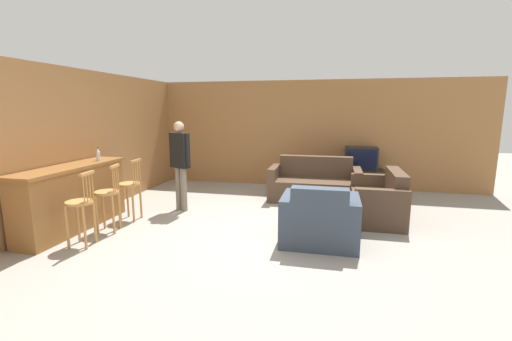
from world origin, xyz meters
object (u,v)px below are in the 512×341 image
object	(u,v)px
bar_chair_mid	(108,197)
couch_far	(315,185)
bottle	(98,155)
tv	(361,158)
bar_chair_far	(130,189)
armchair_near	(320,222)
coffee_table	(319,199)
book_on_table	(315,194)
tv_unit	(360,181)
loveseat_right	(379,201)
person_by_window	(180,160)
bar_chair_near	(81,208)

from	to	relation	value
bar_chair_mid	couch_far	bearing A→B (deg)	40.85
bottle	tv	bearing A→B (deg)	33.91
bar_chair_far	armchair_near	distance (m)	3.28
couch_far	coffee_table	size ratio (longest dim) A/B	2.16
couch_far	book_on_table	bearing A→B (deg)	-86.27
bottle	bar_chair_mid	bearing A→B (deg)	-45.28
book_on_table	tv_unit	bearing A→B (deg)	67.74
coffee_table	bar_chair_far	bearing A→B (deg)	-166.66
bar_chair_far	tv_unit	size ratio (longest dim) A/B	0.98
couch_far	tv	bearing A→B (deg)	44.02
armchair_near	tv_unit	distance (m)	3.47
bar_chair_far	bottle	world-z (taller)	bottle
armchair_near	couch_far	bearing A→B (deg)	94.86
coffee_table	tv	world-z (taller)	tv
tv_unit	tv	xyz separation A→B (m)	(0.00, -0.00, 0.53)
coffee_table	armchair_near	bearing A→B (deg)	-86.80
bar_chair_mid	book_on_table	size ratio (longest dim) A/B	4.70
bottle	loveseat_right	bearing A→B (deg)	12.51
loveseat_right	tv	size ratio (longest dim) A/B	2.02
bar_chair_mid	bar_chair_far	xyz separation A→B (m)	(0.00, 0.60, 0.00)
bar_chair_far	book_on_table	xyz separation A→B (m)	(3.13, 0.77, -0.11)
couch_far	person_by_window	size ratio (longest dim) A/B	1.11
coffee_table	person_by_window	xyz separation A→B (m)	(-2.58, -0.03, 0.61)
bar_chair_near	armchair_near	world-z (taller)	bar_chair_near
tv_unit	book_on_table	distance (m)	2.40
bar_chair_far	bottle	bearing A→B (deg)	-171.81
loveseat_right	bottle	xyz separation A→B (m)	(-4.74, -1.05, 0.82)
couch_far	book_on_table	size ratio (longest dim) A/B	8.26
bar_chair_far	loveseat_right	world-z (taller)	bar_chair_far
bar_chair_mid	bottle	distance (m)	0.95
armchair_near	book_on_table	distance (m)	1.17
tv_unit	book_on_table	size ratio (longest dim) A/B	4.81
loveseat_right	tv_unit	distance (m)	2.03
tv	coffee_table	bearing A→B (deg)	-110.79
bar_chair_far	book_on_table	world-z (taller)	bar_chair_far
tv_unit	bar_chair_far	bearing A→B (deg)	-143.45
bar_chair_near	bottle	world-z (taller)	bottle
couch_far	loveseat_right	distance (m)	1.58
armchair_near	book_on_table	bearing A→B (deg)	96.09
bar_chair_mid	loveseat_right	size ratio (longest dim) A/B	0.74
couch_far	bottle	bearing A→B (deg)	-149.43
armchair_near	bottle	xyz separation A→B (m)	(-3.78, 0.31, 0.82)
armchair_near	coffee_table	size ratio (longest dim) A/B	1.25
bar_chair_mid	bar_chair_far	world-z (taller)	same
couch_far	bar_chair_far	bearing A→B (deg)	-146.29
bar_chair_near	bar_chair_mid	size ratio (longest dim) A/B	1.00
bar_chair_mid	armchair_near	world-z (taller)	bar_chair_mid
couch_far	bottle	size ratio (longest dim) A/B	8.02
tv_unit	bottle	size ratio (longest dim) A/B	4.67
bar_chair_near	bar_chair_far	world-z (taller)	same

